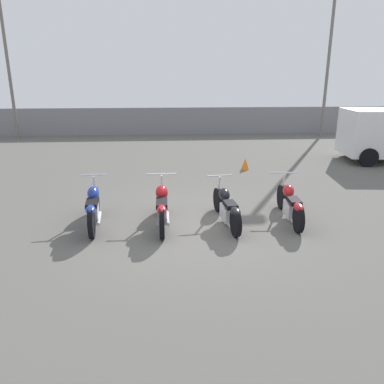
{
  "coord_description": "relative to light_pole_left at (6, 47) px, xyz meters",
  "views": [
    {
      "loc": [
        -0.6,
        -7.77,
        3.25
      ],
      "look_at": [
        0.0,
        0.52,
        0.65
      ],
      "focal_mm": 35.0,
      "sensor_mm": 36.0,
      "label": 1
    }
  ],
  "objects": [
    {
      "name": "motorcycle_slot_3",
      "position": [
        10.67,
        -12.48,
        -4.21
      ],
      "size": [
        0.71,
        2.13,
        0.98
      ],
      "rotation": [
        0.0,
        0.0,
        -0.06
      ],
      "color": "black",
      "rests_on": "ground_plane"
    },
    {
      "name": "motorcycle_slot_0",
      "position": [
        6.18,
        -12.49,
        -4.17
      ],
      "size": [
        0.56,
        2.06,
        1.04
      ],
      "rotation": [
        0.0,
        0.0,
        0.1
      ],
      "color": "black",
      "rests_on": "ground_plane"
    },
    {
      "name": "light_pole_left",
      "position": [
        0.0,
        0.0,
        0.0
      ],
      "size": [
        0.7,
        0.35,
        7.85
      ],
      "color": "slate",
      "rests_on": "ground_plane"
    },
    {
      "name": "ground_plane",
      "position": [
        8.4,
        -12.71,
        -4.61
      ],
      "size": [
        60.0,
        60.0,
        0.0
      ],
      "primitive_type": "plane",
      "color": "#5B5954"
    },
    {
      "name": "light_pole_right",
      "position": [
        16.55,
        -0.06,
        0.58
      ],
      "size": [
        0.7,
        0.35,
        8.97
      ],
      "color": "slate",
      "rests_on": "ground_plane"
    },
    {
      "name": "motorcycle_slot_2",
      "position": [
        9.16,
        -12.58,
        -4.22
      ],
      "size": [
        0.6,
        2.13,
        0.96
      ],
      "rotation": [
        0.0,
        0.0,
        0.1
      ],
      "color": "black",
      "rests_on": "ground_plane"
    },
    {
      "name": "traffic_cone_near",
      "position": [
        10.65,
        -7.54,
        -4.4
      ],
      "size": [
        0.3,
        0.3,
        0.41
      ],
      "color": "orange",
      "rests_on": "ground_plane"
    },
    {
      "name": "motorcycle_slot_1",
      "position": [
        7.7,
        -12.6,
        -4.16
      ],
      "size": [
        0.7,
        2.12,
        1.05
      ],
      "rotation": [
        0.0,
        0.0,
        -0.0
      ],
      "color": "black",
      "rests_on": "ground_plane"
    },
    {
      "name": "fence_back",
      "position": [
        8.4,
        0.99,
        -3.85
      ],
      "size": [
        40.0,
        0.04,
        1.52
      ],
      "color": "gray",
      "rests_on": "ground_plane"
    }
  ]
}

